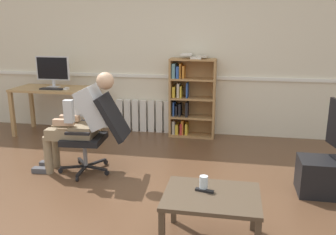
{
  "coord_description": "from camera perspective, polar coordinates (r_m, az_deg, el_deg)",
  "views": [
    {
      "loc": [
        0.88,
        -3.02,
        1.72
      ],
      "look_at": [
        0.15,
        0.85,
        0.7
      ],
      "focal_mm": 38.17,
      "sensor_mm": 36.0,
      "label": 1
    }
  ],
  "objects": [
    {
      "name": "keyboard",
      "position": [
        5.82,
        -18.03,
        4.38
      ],
      "size": [
        0.37,
        0.12,
        0.02
      ],
      "primitive_type": "cube",
      "color": "black",
      "rests_on": "computer_desk"
    },
    {
      "name": "person_seated",
      "position": [
        4.3,
        -13.7,
        -0.31
      ],
      "size": [
        1.02,
        0.41,
        1.21
      ],
      "rotation": [
        0.0,
        0.0,
        -1.5
      ],
      "color": "#937F60",
      "rests_on": "ground_plane"
    },
    {
      "name": "coffee_table",
      "position": [
        2.91,
        6.96,
        -13.07
      ],
      "size": [
        0.75,
        0.59,
        0.43
      ],
      "color": "#4C3D2D",
      "rests_on": "ground_plane"
    },
    {
      "name": "computer_desk",
      "position": [
        5.97,
        -17.48,
        3.54
      ],
      "size": [
        1.31,
        0.64,
        0.76
      ],
      "color": "tan",
      "rests_on": "ground_plane"
    },
    {
      "name": "computer_mouse",
      "position": [
        5.73,
        -15.93,
        4.45
      ],
      "size": [
        0.06,
        0.1,
        0.03
      ],
      "primitive_type": "cube",
      "color": "white",
      "rests_on": "computer_desk"
    },
    {
      "name": "spare_remote",
      "position": [
        2.92,
        5.85,
        -11.53
      ],
      "size": [
        0.15,
        0.07,
        0.02
      ],
      "primitive_type": "cube",
      "rotation": [
        0.0,
        0.0,
        1.34
      ],
      "color": "black",
      "rests_on": "coffee_table"
    },
    {
      "name": "imac_monitor",
      "position": [
        6.01,
        -17.94,
        7.33
      ],
      "size": [
        0.56,
        0.14,
        0.49
      ],
      "color": "silver",
      "rests_on": "computer_desk"
    },
    {
      "name": "office_chair",
      "position": [
        4.28,
        -11.24,
        -2.07
      ],
      "size": [
        0.85,
        0.62,
        0.95
      ],
      "rotation": [
        0.0,
        0.0,
        -1.5
      ],
      "color": "black",
      "rests_on": "ground_plane"
    },
    {
      "name": "back_wall",
      "position": [
        5.75,
        1.87,
        10.81
      ],
      "size": [
        12.0,
        0.13,
        2.7
      ],
      "color": "beige",
      "rests_on": "ground_plane"
    },
    {
      "name": "ground_plane",
      "position": [
        3.58,
        -5.02,
        -14.22
      ],
      "size": [
        18.0,
        18.0,
        0.0
      ],
      "primitive_type": "plane",
      "color": "brown"
    },
    {
      "name": "bookshelf",
      "position": [
        5.61,
        3.42,
        3.17
      ],
      "size": [
        0.71,
        0.29,
        1.3
      ],
      "color": "#AD7F4C",
      "rests_on": "ground_plane"
    },
    {
      "name": "drinking_glass",
      "position": [
        2.93,
        5.71,
        -10.37
      ],
      "size": [
        0.07,
        0.07,
        0.12
      ],
      "primitive_type": "cylinder",
      "color": "silver",
      "rests_on": "coffee_table"
    },
    {
      "name": "radiator",
      "position": [
        5.93,
        -3.94,
        0.27
      ],
      "size": [
        0.92,
        0.08,
        0.53
      ],
      "color": "white",
      "rests_on": "ground_plane"
    }
  ]
}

